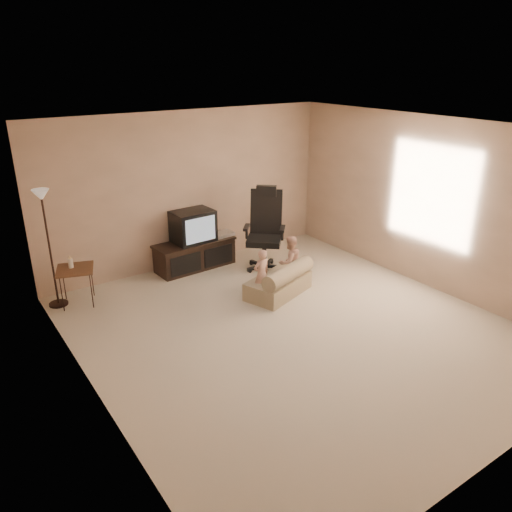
% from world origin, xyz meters
% --- Properties ---
extents(floor, '(5.50, 5.50, 0.00)m').
position_xyz_m(floor, '(0.00, 0.00, 0.00)').
color(floor, beige).
rests_on(floor, ground).
extents(room_shell, '(5.50, 5.50, 5.50)m').
position_xyz_m(room_shell, '(0.00, 0.00, 1.52)').
color(room_shell, white).
rests_on(room_shell, floor).
extents(tv_stand, '(1.38, 0.56, 0.97)m').
position_xyz_m(tv_stand, '(-0.07, 2.49, 0.40)').
color(tv_stand, black).
rests_on(tv_stand, floor).
extents(office_chair, '(0.87, 0.87, 1.34)m').
position_xyz_m(office_chair, '(0.87, 1.85, 0.48)').
color(office_chair, black).
rests_on(office_chair, floor).
extents(side_table, '(0.61, 0.61, 0.72)m').
position_xyz_m(side_table, '(-2.05, 2.28, 0.52)').
color(side_table, brown).
rests_on(side_table, floor).
extents(floor_lamp, '(0.26, 0.26, 1.66)m').
position_xyz_m(floor_lamp, '(-2.30, 2.40, 1.21)').
color(floor_lamp, black).
rests_on(floor_lamp, floor).
extents(child_sofa, '(1.13, 0.86, 0.49)m').
position_xyz_m(child_sofa, '(0.47, 0.88, 0.20)').
color(child_sofa, tan).
rests_on(child_sofa, floor).
extents(toddler_left, '(0.29, 0.22, 0.74)m').
position_xyz_m(toddler_left, '(0.17, 0.95, 0.37)').
color(toddler_left, '#D8A187').
rests_on(toddler_left, floor).
extents(toddler_right, '(0.40, 0.22, 0.81)m').
position_xyz_m(toddler_right, '(0.74, 1.03, 0.40)').
color(toddler_right, '#D8A187').
rests_on(toddler_right, floor).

